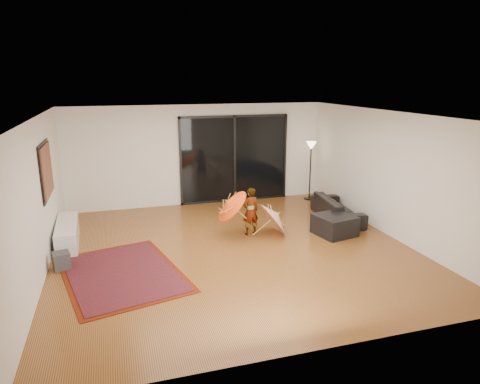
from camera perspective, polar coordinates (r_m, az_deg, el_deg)
name	(u,v)px	position (r m, az deg, el deg)	size (l,w,h in m)	color
floor	(234,250)	(8.75, -0.78, -7.68)	(7.00, 7.00, 0.00)	#905C27
ceiling	(234,115)	(8.10, -0.85, 10.23)	(7.00, 7.00, 0.00)	white
wall_back	(199,155)	(11.66, -5.55, 4.92)	(7.00, 7.00, 0.00)	silver
wall_front	(314,253)	(5.21, 9.90, -8.05)	(7.00, 7.00, 0.00)	silver
wall_left	(38,199)	(8.13, -25.28, -0.88)	(7.00, 7.00, 0.00)	silver
wall_right	(389,174)	(9.85, 19.19, 2.29)	(7.00, 7.00, 0.00)	silver
sliding_door	(234,159)	(11.88, -0.75, 4.44)	(3.06, 0.07, 2.40)	black
painting	(46,170)	(9.02, -24.40, 2.64)	(0.04, 1.28, 1.08)	black
media_console	(67,233)	(9.66, -22.02, -5.14)	(0.41, 1.65, 0.46)	white
speaker	(62,261)	(8.49, -22.69, -8.47)	(0.28, 0.28, 0.32)	#424244
persian_rug	(122,273)	(8.00, -15.47, -10.43)	(2.43, 2.99, 0.02)	#581707
sofa	(337,209)	(10.74, 12.82, -2.17)	(1.87, 0.73, 0.55)	black
ottoman	(335,225)	(9.71, 12.50, -4.32)	(0.77, 0.77, 0.44)	black
floor_lamp	(311,154)	(12.18, 9.44, 5.01)	(0.28, 0.28, 1.66)	black
child	(250,211)	(9.40, 1.40, -2.58)	(0.39, 0.26, 1.07)	#999999
parasol_orange	(227,205)	(9.15, -1.77, -1.77)	(0.69, 0.82, 0.87)	#DB3E0B
parasol_white	(278,212)	(9.48, 5.14, -2.69)	(0.68, 0.89, 0.96)	white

